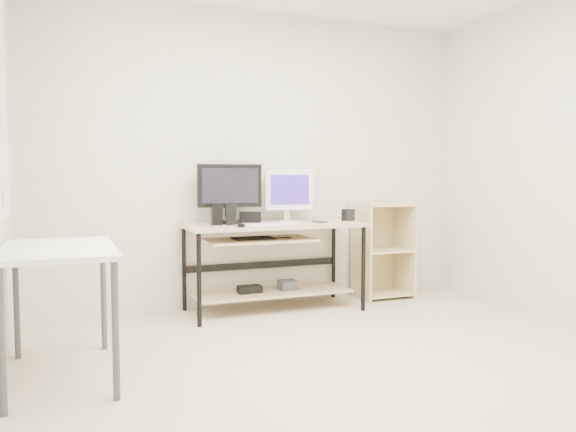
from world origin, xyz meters
The scene contains 16 objects.
room centered at (-0.14, 0.04, 1.32)m, with size 4.01×4.01×2.62m.
desk centered at (-0.03, 1.66, 0.54)m, with size 1.50×0.65×0.75m.
side_table centered at (-1.68, 0.60, 0.67)m, with size 0.60×1.00×0.75m.
shelf_unit centered at (1.15, 1.82, 0.45)m, with size 0.50×0.40×0.90m.
black_monitor centered at (-0.34, 1.81, 1.04)m, with size 0.55×0.23×0.50m.
white_imac centered at (0.21, 1.83, 1.02)m, with size 0.43×0.14×0.46m.
keyboard centered at (-0.07, 1.51, 0.76)m, with size 0.41×0.11×0.01m, color white.
mouse centered at (0.02, 1.52, 0.77)m, with size 0.06×0.10×0.03m, color #B4B4BA.
center_speaker centered at (-0.15, 1.82, 0.80)m, with size 0.18×0.08×0.09m, color black.
speaker_left centered at (-0.38, 1.64, 0.84)m, with size 0.10×0.10×0.17m.
speaker_right centered at (0.70, 1.63, 0.80)m, with size 0.09×0.09×0.11m, color black.
audio_controller centered at (-0.50, 1.65, 0.84)m, with size 0.09×0.05×0.18m, color black.
volume_puck centered at (-0.37, 1.39, 0.76)m, with size 0.06×0.06×0.03m, color black.
smartphone centered at (0.41, 1.60, 0.75)m, with size 0.07×0.13×0.01m, color black.
coaster centered at (0.69, 1.59, 0.75)m, with size 0.10×0.10×0.01m, color #AB7A4D.
drinking_glass centered at (0.69, 1.59, 0.84)m, with size 0.08×0.08×0.16m, color white.
Camera 1 is at (-1.65, -2.79, 1.14)m, focal length 35.00 mm.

